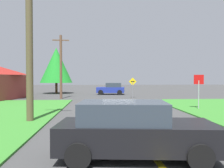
{
  "coord_description": "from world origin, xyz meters",
  "views": [
    {
      "loc": [
        -1.68,
        -17.67,
        2.3
      ],
      "look_at": [
        -0.36,
        2.3,
        1.78
      ],
      "focal_mm": 37.07,
      "sensor_mm": 36.0,
      "label": 1
    }
  ],
  "objects_px": {
    "car_behind_on_main_road": "(133,130)",
    "utility_pole_mid": "(61,66)",
    "direction_sign": "(133,85)",
    "stop_sign": "(199,85)",
    "car_approaching_junction": "(111,89)",
    "oak_tree_left": "(56,65)",
    "utility_pole_near": "(29,44)"
  },
  "relations": [
    {
      "from": "car_approaching_junction",
      "to": "oak_tree_left",
      "type": "xyz_separation_m",
      "value": [
        -8.05,
        2.68,
        3.4
      ]
    },
    {
      "from": "utility_pole_mid",
      "to": "direction_sign",
      "type": "distance_m",
      "value": 8.36
    },
    {
      "from": "stop_sign",
      "to": "utility_pole_mid",
      "type": "distance_m",
      "value": 14.99
    },
    {
      "from": "utility_pole_near",
      "to": "stop_sign",
      "type": "bearing_deg",
      "value": 20.31
    },
    {
      "from": "oak_tree_left",
      "to": "car_behind_on_main_road",
      "type": "bearing_deg",
      "value": -76.02
    },
    {
      "from": "direction_sign",
      "to": "utility_pole_near",
      "type": "bearing_deg",
      "value": -118.47
    },
    {
      "from": "utility_pole_mid",
      "to": "oak_tree_left",
      "type": "xyz_separation_m",
      "value": [
        -2.05,
        8.94,
        0.55
      ]
    },
    {
      "from": "utility_pole_mid",
      "to": "oak_tree_left",
      "type": "bearing_deg",
      "value": 102.9
    },
    {
      "from": "utility_pole_near",
      "to": "oak_tree_left",
      "type": "xyz_separation_m",
      "value": [
        -2.53,
        22.6,
        0.12
      ]
    },
    {
      "from": "utility_pole_mid",
      "to": "oak_tree_left",
      "type": "height_order",
      "value": "utility_pole_mid"
    },
    {
      "from": "car_approaching_junction",
      "to": "direction_sign",
      "type": "height_order",
      "value": "direction_sign"
    },
    {
      "from": "stop_sign",
      "to": "utility_pole_mid",
      "type": "bearing_deg",
      "value": -27.11
    },
    {
      "from": "car_behind_on_main_road",
      "to": "car_approaching_junction",
      "type": "relative_size",
      "value": 1.14
    },
    {
      "from": "car_approaching_junction",
      "to": "car_behind_on_main_road",
      "type": "bearing_deg",
      "value": 95.58
    },
    {
      "from": "car_behind_on_main_road",
      "to": "utility_pole_near",
      "type": "bearing_deg",
      "value": 134.13
    },
    {
      "from": "stop_sign",
      "to": "car_behind_on_main_road",
      "type": "relative_size",
      "value": 0.55
    },
    {
      "from": "stop_sign",
      "to": "car_approaching_junction",
      "type": "distance_m",
      "value": 16.8
    },
    {
      "from": "utility_pole_near",
      "to": "oak_tree_left",
      "type": "relative_size",
      "value": 1.17
    },
    {
      "from": "utility_pole_mid",
      "to": "direction_sign",
      "type": "bearing_deg",
      "value": 2.21
    },
    {
      "from": "stop_sign",
      "to": "direction_sign",
      "type": "height_order",
      "value": "stop_sign"
    },
    {
      "from": "car_approaching_junction",
      "to": "utility_pole_near",
      "type": "distance_m",
      "value": 20.92
    },
    {
      "from": "car_behind_on_main_road",
      "to": "utility_pole_mid",
      "type": "xyz_separation_m",
      "value": [
        -4.99,
        19.34,
        2.85
      ]
    },
    {
      "from": "car_approaching_junction",
      "to": "direction_sign",
      "type": "relative_size",
      "value": 1.72
    },
    {
      "from": "stop_sign",
      "to": "car_behind_on_main_road",
      "type": "xyz_separation_m",
      "value": [
        -6.33,
        -9.69,
        -0.96
      ]
    },
    {
      "from": "utility_pole_near",
      "to": "direction_sign",
      "type": "relative_size",
      "value": 3.41
    },
    {
      "from": "utility_pole_near",
      "to": "direction_sign",
      "type": "xyz_separation_m",
      "value": [
        7.58,
        13.97,
        -2.63
      ]
    },
    {
      "from": "stop_sign",
      "to": "car_approaching_junction",
      "type": "xyz_separation_m",
      "value": [
        -5.33,
        15.9,
        -0.96
      ]
    },
    {
      "from": "oak_tree_left",
      "to": "stop_sign",
      "type": "bearing_deg",
      "value": -54.27
    },
    {
      "from": "direction_sign",
      "to": "oak_tree_left",
      "type": "height_order",
      "value": "oak_tree_left"
    },
    {
      "from": "utility_pole_near",
      "to": "utility_pole_mid",
      "type": "xyz_separation_m",
      "value": [
        -0.49,
        13.66,
        -0.43
      ]
    },
    {
      "from": "utility_pole_mid",
      "to": "direction_sign",
      "type": "xyz_separation_m",
      "value": [
        8.06,
        0.31,
        -2.2
      ]
    },
    {
      "from": "direction_sign",
      "to": "car_behind_on_main_road",
      "type": "bearing_deg",
      "value": -98.88
    }
  ]
}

